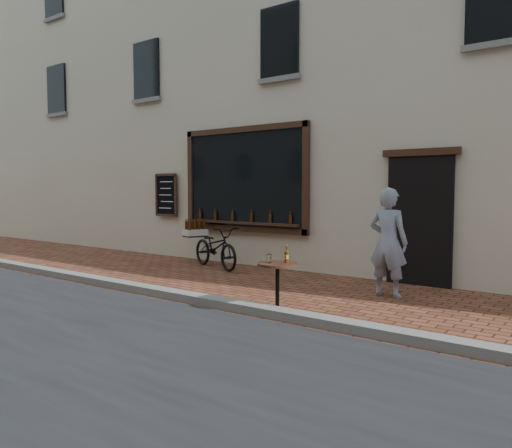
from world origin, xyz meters
The scene contains 6 objects.
ground centered at (0.00, 0.00, 0.00)m, with size 90.00×90.00×0.00m, color #572D1C.
kerb centered at (0.00, 0.20, 0.06)m, with size 90.00×0.25×0.12m, color slate.
shop_building centered at (0.00, 6.50, 5.00)m, with size 28.00×6.20×10.00m.
cargo_bicycle centered at (-2.13, 2.75, 0.44)m, with size 1.97×1.12×0.93m.
bistro_table centered at (1.11, 0.35, 0.49)m, with size 0.53×0.53×0.91m.
pedestrian centered at (1.84, 2.26, 0.83)m, with size 0.61×0.40×1.67m, color gray.
Camera 1 is at (4.76, -4.96, 1.64)m, focal length 35.00 mm.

